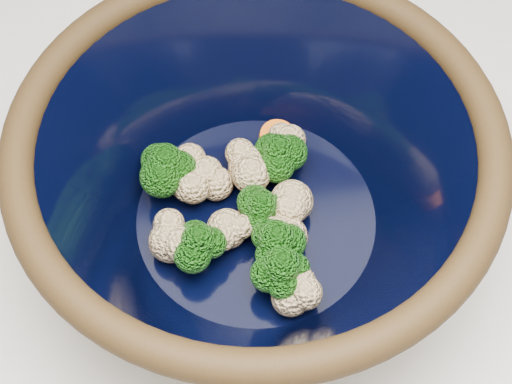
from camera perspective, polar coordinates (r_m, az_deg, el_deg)
name	(u,v)px	position (r m, az deg, el deg)	size (l,w,h in m)	color
mixing_bowl	(256,182)	(0.50, 0.00, 0.84)	(0.35, 0.35, 0.14)	black
vegetable_pile	(241,207)	(0.51, -1.21, -1.25)	(0.13, 0.17, 0.05)	#608442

